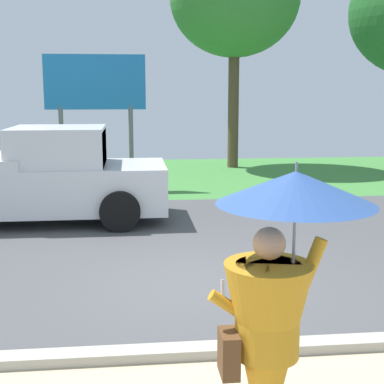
{
  "coord_description": "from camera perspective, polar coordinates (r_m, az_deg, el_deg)",
  "views": [
    {
      "loc": [
        -0.88,
        -7.12,
        2.58
      ],
      "look_at": [
        0.01,
        1.0,
        1.1
      ],
      "focal_mm": 52.35,
      "sensor_mm": 36.0,
      "label": 1
    }
  ],
  "objects": [
    {
      "name": "roadside_billboard",
      "position": [
        14.89,
        -9.83,
        10.01
      ],
      "size": [
        2.6,
        0.12,
        3.5
      ],
      "color": "slate",
      "rests_on": "ground_plane"
    },
    {
      "name": "ground_plane",
      "position": [
        10.44,
        -1.2,
        -4.31
      ],
      "size": [
        40.0,
        22.0,
        0.2
      ],
      "color": "#4C4C4F"
    },
    {
      "name": "pickup_truck",
      "position": [
        11.52,
        -15.65,
        1.36
      ],
      "size": [
        5.2,
        2.28,
        1.88
      ],
      "rotation": [
        0.0,
        0.0,
        -0.11
      ],
      "color": "silver",
      "rests_on": "ground_plane"
    },
    {
      "name": "monk_pedestrian",
      "position": [
        3.9,
        8.32,
        -11.82
      ],
      "size": [
        1.1,
        1.05,
        2.13
      ],
      "rotation": [
        0.0,
        0.0,
        0.06
      ],
      "color": "orange",
      "rests_on": "ground_plane"
    }
  ]
}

